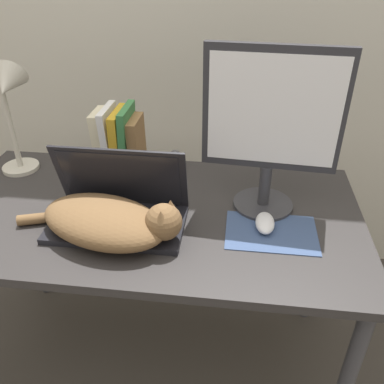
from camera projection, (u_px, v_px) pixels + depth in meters
desk at (151, 230)px, 1.32m from camera, size 1.32×0.69×0.72m
laptop at (119, 209)px, 1.20m from camera, size 0.39×0.22×0.23m
cat at (110, 221)px, 1.13m from camera, size 0.50×0.31×0.13m
external_monitor at (271, 125)px, 1.15m from camera, size 0.40×0.19×0.50m
mousepad at (271, 232)px, 1.18m from camera, size 0.26×0.18×0.00m
computer_mouse at (265, 223)px, 1.18m from camera, size 0.06×0.10×0.03m
book_row at (120, 142)px, 1.43m from camera, size 0.17×0.16×0.24m
desk_lamp at (10, 102)px, 1.33m from camera, size 0.17×0.17×0.41m
webcam at (175, 157)px, 1.49m from camera, size 0.04×0.04×0.07m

